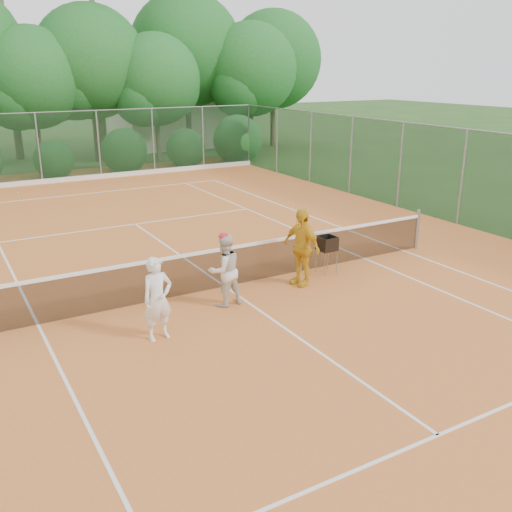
{
  "coord_description": "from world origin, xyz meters",
  "views": [
    {
      "loc": [
        -5.48,
        -10.9,
        4.81
      ],
      "look_at": [
        0.11,
        -1.2,
        1.1
      ],
      "focal_mm": 40.0,
      "sensor_mm": 36.0,
      "label": 1
    }
  ],
  "objects_px": {
    "player_center_grp": "(224,270)",
    "player_yellow": "(301,247)",
    "player_white": "(158,299)",
    "ball_hopper": "(327,244)"
  },
  "relations": [
    {
      "from": "player_center_grp",
      "to": "player_yellow",
      "type": "bearing_deg",
      "value": 5.86
    },
    {
      "from": "player_center_grp",
      "to": "player_yellow",
      "type": "height_order",
      "value": "player_yellow"
    },
    {
      "from": "player_white",
      "to": "ball_hopper",
      "type": "xyz_separation_m",
      "value": [
        4.83,
        1.35,
        -0.06
      ]
    },
    {
      "from": "ball_hopper",
      "to": "player_yellow",
      "type": "bearing_deg",
      "value": -178.1
    },
    {
      "from": "player_center_grp",
      "to": "ball_hopper",
      "type": "bearing_deg",
      "value": 10.11
    },
    {
      "from": "player_center_grp",
      "to": "ball_hopper",
      "type": "relative_size",
      "value": 1.72
    },
    {
      "from": "player_white",
      "to": "player_center_grp",
      "type": "distance_m",
      "value": 1.95
    },
    {
      "from": "player_center_grp",
      "to": "player_yellow",
      "type": "distance_m",
      "value": 2.09
    },
    {
      "from": "player_white",
      "to": "player_yellow",
      "type": "relative_size",
      "value": 0.88
    },
    {
      "from": "player_yellow",
      "to": "ball_hopper",
      "type": "height_order",
      "value": "player_yellow"
    }
  ]
}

